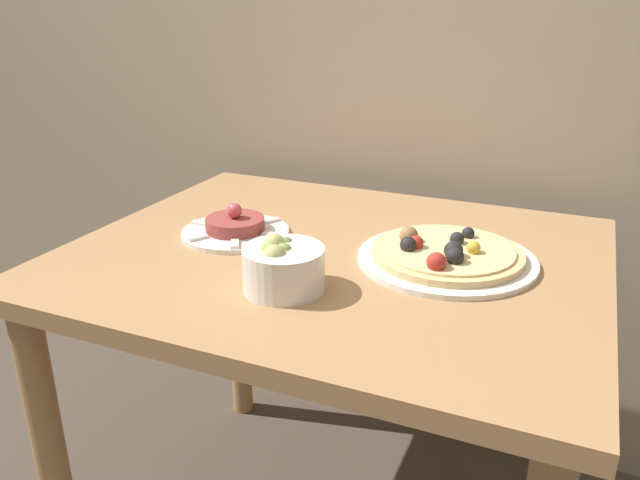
% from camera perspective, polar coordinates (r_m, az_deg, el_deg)
% --- Properties ---
extents(dining_table, '(1.01, 0.83, 0.74)m').
position_cam_1_polar(dining_table, '(1.26, 1.20, -5.71)').
color(dining_table, '#AD7F51').
rests_on(dining_table, ground_plane).
extents(pizza_plate, '(0.33, 0.33, 0.06)m').
position_cam_1_polar(pizza_plate, '(1.18, 11.43, -1.32)').
color(pizza_plate, white).
rests_on(pizza_plate, dining_table).
extents(tartare_plate, '(0.22, 0.22, 0.07)m').
position_cam_1_polar(tartare_plate, '(1.30, -7.75, 1.09)').
color(tartare_plate, white).
rests_on(tartare_plate, dining_table).
extents(small_bowl, '(0.14, 0.14, 0.09)m').
position_cam_1_polar(small_bowl, '(1.04, -3.42, -2.44)').
color(small_bowl, white).
rests_on(small_bowl, dining_table).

